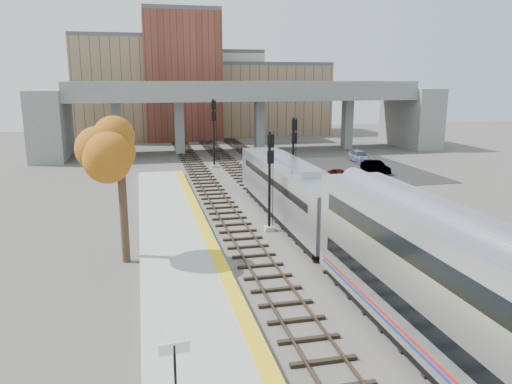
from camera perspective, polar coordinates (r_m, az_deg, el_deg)
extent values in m
plane|color=#47423D|center=(25.99, 8.67, -9.62)|extent=(160.00, 160.00, 0.00)
cube|color=#9E9E99|center=(24.33, -7.69, -10.75)|extent=(4.50, 60.00, 0.35)
cube|color=yellow|center=(24.48, -3.21, -10.04)|extent=(0.70, 60.00, 0.01)
cube|color=black|center=(36.58, -3.28, -2.71)|extent=(2.50, 95.00, 0.14)
cube|color=brown|center=(36.44, -4.39, -2.61)|extent=(0.07, 95.00, 0.14)
cube|color=brown|center=(36.67, -2.18, -2.48)|extent=(0.07, 95.00, 0.14)
cube|color=black|center=(37.49, 3.06, -2.32)|extent=(2.50, 95.00, 0.14)
cube|color=brown|center=(37.27, 2.00, -2.22)|extent=(0.07, 95.00, 0.14)
cube|color=brown|center=(37.66, 4.11, -2.09)|extent=(0.07, 95.00, 0.14)
cube|color=black|center=(38.76, 8.76, -1.94)|extent=(2.50, 95.00, 0.14)
cube|color=brown|center=(38.48, 7.77, -1.85)|extent=(0.07, 95.00, 0.14)
cube|color=brown|center=(39.00, 9.74, -1.72)|extent=(0.07, 95.00, 0.14)
cube|color=slate|center=(68.74, -1.25, 11.09)|extent=(46.00, 10.00, 1.50)
cube|color=slate|center=(64.02, -0.35, 12.08)|extent=(46.00, 0.20, 1.00)
cube|color=slate|center=(73.41, -2.05, 12.17)|extent=(46.00, 0.20, 1.00)
cube|color=slate|center=(67.59, -15.59, 6.98)|extent=(1.20, 1.60, 7.00)
cube|color=slate|center=(67.73, -8.77, 7.31)|extent=(1.20, 1.60, 7.00)
cube|color=slate|center=(69.44, 0.39, 7.59)|extent=(1.20, 1.60, 7.00)
cube|color=slate|center=(73.55, 10.38, 7.68)|extent=(1.20, 1.60, 7.00)
cube|color=slate|center=(68.34, -22.39, 7.18)|extent=(4.00, 12.00, 8.50)
cube|color=slate|center=(78.00, 17.23, 8.16)|extent=(4.00, 12.00, 8.50)
cube|color=#937255|center=(87.26, -13.94, 11.26)|extent=(18.00, 14.00, 16.00)
cube|color=#4C4C4F|center=(87.47, -14.25, 16.70)|extent=(18.00, 14.00, 0.60)
cube|color=beige|center=(93.21, -5.09, 11.04)|extent=(16.00, 16.00, 14.00)
cube|color=#4C4C4F|center=(93.27, -5.18, 15.53)|extent=(16.00, 16.00, 0.60)
cube|color=brown|center=(84.54, -8.48, 12.81)|extent=(12.00, 10.00, 20.00)
cube|color=#4C4C4F|center=(85.18, -8.72, 19.75)|extent=(12.00, 10.00, 0.60)
cube|color=#937255|center=(93.23, 1.30, 10.47)|extent=(20.00, 14.00, 12.00)
cube|color=#4C4C4F|center=(93.19, 1.32, 14.35)|extent=(20.00, 14.00, 0.60)
cube|color=black|center=(56.18, 11.46, 2.50)|extent=(14.00, 18.00, 0.04)
cube|color=#A8AAB2|center=(35.18, 3.96, 0.48)|extent=(3.00, 19.00, 3.20)
cube|color=black|center=(44.10, 0.36, 3.83)|extent=(2.20, 0.06, 1.10)
cube|color=black|center=(35.05, 3.98, 1.44)|extent=(3.02, 16.15, 0.50)
cube|color=black|center=(35.62, 3.92, -2.43)|extent=(2.70, 17.10, 0.50)
cube|color=#A8AAB2|center=(34.84, 4.01, 3.37)|extent=(1.60, 9.50, 0.40)
cube|color=#9E9E99|center=(33.18, 1.51, -4.18)|extent=(0.60, 0.60, 0.30)
cylinder|color=black|center=(32.40, 1.54, 1.13)|extent=(0.19, 0.19, 6.58)
cube|color=black|center=(31.72, 1.69, 5.87)|extent=(0.42, 0.18, 0.85)
cube|color=black|center=(31.86, 1.68, 4.02)|extent=(0.42, 0.18, 0.85)
cube|color=#9E9E99|center=(41.76, 4.17, -0.64)|extent=(0.60, 0.60, 0.30)
cylinder|color=black|center=(41.12, 4.24, 3.77)|extent=(0.19, 0.19, 6.80)
cube|color=black|center=(40.54, 4.42, 7.65)|extent=(0.44, 0.18, 0.87)
cube|color=black|center=(40.65, 4.39, 6.15)|extent=(0.44, 0.18, 0.87)
cube|color=#9E9E99|center=(56.82, -4.78, 2.96)|extent=(0.60, 0.60, 0.30)
cylinder|color=black|center=(56.31, -4.85, 6.65)|extent=(0.22, 0.22, 7.65)
cube|color=black|center=(55.81, -4.88, 9.86)|extent=(0.49, 0.18, 0.98)
cube|color=black|center=(55.88, -4.85, 8.63)|extent=(0.49, 0.18, 0.98)
cylinder|color=black|center=(15.41, -9.18, -20.44)|extent=(0.08, 0.08, 2.20)
cube|color=white|center=(14.89, -9.33, -17.22)|extent=(0.90, 0.14, 0.35)
cylinder|color=#382619|center=(27.82, -14.90, -2.05)|extent=(0.44, 0.44, 5.84)
ellipsoid|color=#B87818|center=(27.18, -15.30, 4.77)|extent=(3.60, 3.60, 4.17)
imported|color=#99999E|center=(49.58, 9.53, 1.92)|extent=(1.60, 3.48, 1.16)
imported|color=#99999E|center=(54.46, 13.50, 2.79)|extent=(1.82, 4.05, 1.29)
imported|color=#99999E|center=(61.42, 11.76, 3.99)|extent=(2.05, 4.56, 1.30)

